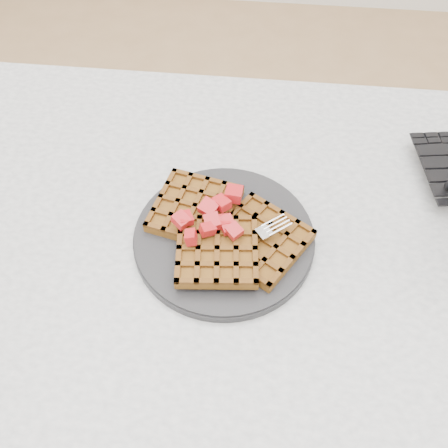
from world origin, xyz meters
name	(u,v)px	position (x,y,z in m)	size (l,w,h in m)	color
ground	(269,419)	(0.00, 0.00, 0.00)	(4.00, 4.00, 0.00)	tan
table	(299,304)	(0.00, 0.00, 0.64)	(1.20, 0.80, 0.75)	silver
plate	(224,238)	(-0.12, 0.03, 0.76)	(0.25, 0.25, 0.02)	black
waffles	(224,232)	(-0.12, 0.03, 0.78)	(0.24, 0.20, 0.03)	brown
strawberry_pile	(224,218)	(-0.12, 0.03, 0.80)	(0.15, 0.15, 0.02)	maroon
fork	(244,251)	(-0.09, 0.00, 0.77)	(0.02, 0.18, 0.02)	silver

